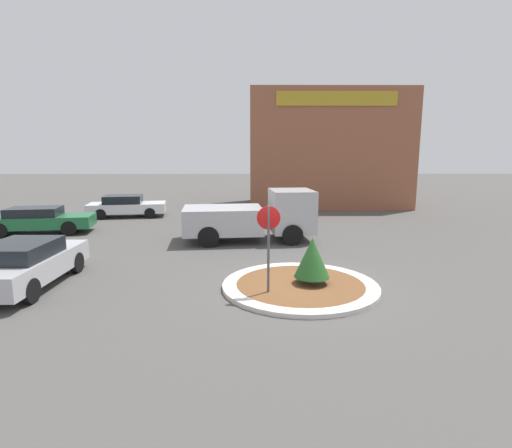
{
  "coord_description": "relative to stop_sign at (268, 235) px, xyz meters",
  "views": [
    {
      "loc": [
        -1.33,
        -10.85,
        3.81
      ],
      "look_at": [
        -1.24,
        2.76,
        1.35
      ],
      "focal_mm": 28.0,
      "sensor_mm": 36.0,
      "label": 1
    }
  ],
  "objects": [
    {
      "name": "ground_plane",
      "position": [
        0.93,
        0.66,
        -1.67
      ],
      "size": [
        120.0,
        120.0,
        0.0
      ],
      "primitive_type": "plane",
      "color": "#514F4C"
    },
    {
      "name": "stop_sign",
      "position": [
        0.0,
        0.0,
        0.0
      ],
      "size": [
        0.61,
        0.07,
        2.45
      ],
      "color": "#4C4C51",
      "rests_on": "ground_plane"
    },
    {
      "name": "storefront_building",
      "position": [
        4.85,
        18.76,
        2.3
      ],
      "size": [
        10.88,
        6.07,
        7.93
      ],
      "color": "#93563D",
      "rests_on": "ground_plane"
    },
    {
      "name": "parked_sedan_green",
      "position": [
        -10.52,
        8.45,
        -1.01
      ],
      "size": [
        4.93,
        2.46,
        1.25
      ],
      "rotation": [
        0.0,
        0.0,
        0.16
      ],
      "color": "#1E6638",
      "rests_on": "ground_plane"
    },
    {
      "name": "parked_sedan_white",
      "position": [
        -7.96,
        13.41,
        -1.01
      ],
      "size": [
        4.64,
        2.5,
        1.28
      ],
      "rotation": [
        0.0,
        0.0,
        0.16
      ],
      "color": "silver",
      "rests_on": "ground_plane"
    },
    {
      "name": "utility_truck",
      "position": [
        -0.35,
        6.88,
        -0.6
      ],
      "size": [
        5.77,
        2.89,
        2.19
      ],
      "rotation": [
        0.0,
        0.0,
        0.1
      ],
      "color": "#B2B2B7",
      "rests_on": "ground_plane"
    },
    {
      "name": "island_shrub",
      "position": [
        1.26,
        0.68,
        -0.78
      ],
      "size": [
        1.01,
        1.01,
        1.32
      ],
      "color": "brown",
      "rests_on": "traffic_island"
    },
    {
      "name": "parked_sedan_silver",
      "position": [
        -6.89,
        0.83,
        -0.98
      ],
      "size": [
        1.87,
        4.29,
        1.34
      ],
      "rotation": [
        0.0,
        0.0,
        1.56
      ],
      "color": "#B7B7BC",
      "rests_on": "ground_plane"
    },
    {
      "name": "traffic_island",
      "position": [
        0.93,
        0.66,
        -1.6
      ],
      "size": [
        4.43,
        4.43,
        0.12
      ],
      "color": "beige",
      "rests_on": "ground_plane"
    }
  ]
}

